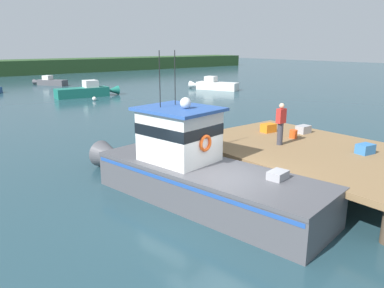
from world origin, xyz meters
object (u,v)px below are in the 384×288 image
(bait_bucket, at_px, (293,134))
(crate_single_far, at_px, (303,129))
(mooring_buoy_outer, at_px, (94,99))
(moored_boat_mid_harbor, at_px, (87,91))
(moored_boat_off_the_point, at_px, (214,85))
(main_fishing_boat, at_px, (193,170))
(crate_single_by_cleat, at_px, (365,149))
(crate_stack_mid_dock, at_px, (268,128))
(deckhand_by_the_boat, at_px, (281,123))
(moored_boat_outer_mooring, at_px, (50,82))

(bait_bucket, bearing_deg, crate_single_far, 13.90)
(crate_single_far, xyz_separation_m, mooring_buoy_outer, (0.39, 22.66, -1.18))
(crate_single_far, distance_m, mooring_buoy_outer, 22.69)
(crate_single_far, xyz_separation_m, moored_boat_mid_harbor, (0.95, 25.61, -0.82))
(bait_bucket, bearing_deg, moored_boat_off_the_point, 54.95)
(main_fishing_boat, xyz_separation_m, crate_single_by_cleat, (5.57, -2.87, 0.37))
(main_fishing_boat, xyz_separation_m, crate_stack_mid_dock, (5.52, 1.53, 0.38))
(crate_stack_mid_dock, xyz_separation_m, deckhand_by_the_boat, (-1.35, -1.71, 0.67))
(crate_stack_mid_dock, bearing_deg, crate_single_far, -46.98)
(crate_stack_mid_dock, distance_m, deckhand_by_the_boat, 2.28)
(main_fishing_boat, xyz_separation_m, moored_boat_mid_harbor, (7.51, 26.04, -0.46))
(bait_bucket, xyz_separation_m, moored_boat_mid_harbor, (2.02, 25.88, -0.82))
(deckhand_by_the_boat, bearing_deg, crate_stack_mid_dock, 51.61)
(crate_single_by_cleat, bearing_deg, moored_boat_outer_mooring, 86.26)
(mooring_buoy_outer, bearing_deg, bait_bucket, -93.63)
(crate_single_by_cleat, xyz_separation_m, bait_bucket, (-0.08, 3.03, -0.00))
(bait_bucket, distance_m, deckhand_by_the_boat, 1.53)
(crate_stack_mid_dock, distance_m, moored_boat_off_the_point, 26.43)
(moored_boat_off_the_point, xyz_separation_m, moored_boat_mid_harbor, (-13.80, 3.33, 0.04))
(main_fishing_boat, distance_m, bait_bucket, 5.50)
(crate_single_by_cleat, relative_size, bait_bucket, 1.76)
(crate_single_far, height_order, moored_boat_mid_harbor, moored_boat_mid_harbor)
(moored_boat_off_the_point, distance_m, moored_boat_mid_harbor, 14.19)
(crate_single_far, relative_size, moored_boat_off_the_point, 0.10)
(crate_stack_mid_dock, distance_m, crate_single_far, 1.51)
(moored_boat_off_the_point, distance_m, moored_boat_outer_mooring, 20.99)
(moored_boat_outer_mooring, height_order, moored_boat_mid_harbor, moored_boat_mid_harbor)
(main_fishing_boat, distance_m, moored_boat_off_the_point, 31.15)
(main_fishing_boat, xyz_separation_m, mooring_buoy_outer, (6.94, 23.08, -0.82))
(crate_single_far, bearing_deg, deckhand_by_the_boat, -165.83)
(moored_boat_off_the_point, relative_size, mooring_buoy_outer, 15.89)
(crate_stack_mid_dock, height_order, moored_boat_outer_mooring, crate_stack_mid_dock)
(bait_bucket, xyz_separation_m, moored_boat_off_the_point, (15.82, 22.55, -0.86))
(crate_stack_mid_dock, xyz_separation_m, moored_boat_mid_harbor, (1.99, 24.51, -0.84))
(moored_boat_off_the_point, bearing_deg, crate_single_by_cleat, -121.60)
(crate_stack_mid_dock, xyz_separation_m, mooring_buoy_outer, (1.42, 21.55, -1.20))
(crate_stack_mid_dock, height_order, bait_bucket, crate_stack_mid_dock)
(bait_bucket, relative_size, moored_boat_off_the_point, 0.06)
(crate_single_far, xyz_separation_m, moored_boat_off_the_point, (14.75, 22.29, -0.86))
(moored_boat_mid_harbor, xyz_separation_m, mooring_buoy_outer, (-0.57, -2.96, -0.36))
(crate_single_far, bearing_deg, mooring_buoy_outer, 89.02)
(crate_single_far, height_order, mooring_buoy_outer, crate_single_far)
(crate_single_far, distance_m, moored_boat_off_the_point, 26.74)
(moored_boat_outer_mooring, bearing_deg, crate_single_far, -92.60)
(crate_single_far, relative_size, deckhand_by_the_boat, 0.37)
(moored_boat_mid_harbor, bearing_deg, crate_single_by_cleat, -93.84)
(moored_boat_outer_mooring, bearing_deg, deckhand_by_the_boat, -96.02)
(bait_bucket, distance_m, moored_boat_outer_mooring, 39.15)
(main_fishing_boat, distance_m, moored_boat_outer_mooring, 40.07)
(bait_bucket, bearing_deg, deckhand_by_the_boat, -165.61)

